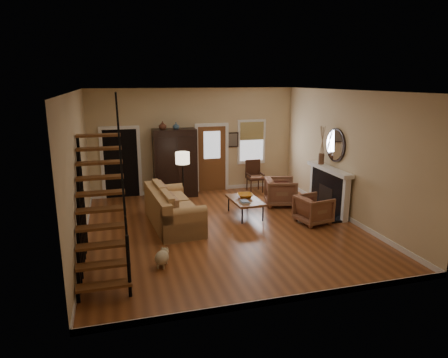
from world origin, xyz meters
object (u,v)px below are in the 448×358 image
object	(u,v)px
armchair_left	(314,209)
armchair_right	(281,192)
side_chair	(255,176)
floor_lamp	(183,182)
armoire	(175,163)
coffee_table	(245,208)
sofa	(173,208)

from	to	relation	value
armchair_left	armchair_right	bearing A→B (deg)	-3.92
armchair_left	side_chair	distance (m)	3.19
armchair_left	floor_lamp	size ratio (longest dim) A/B	0.47
armoire	floor_lamp	size ratio (longest dim) A/B	1.27
coffee_table	armchair_left	distance (m)	1.79
side_chair	coffee_table	bearing A→B (deg)	-115.93
sofa	armchair_right	size ratio (longest dim) A/B	2.74
armoire	armchair_right	distance (m)	3.35
coffee_table	sofa	bearing A→B (deg)	-175.45
sofa	floor_lamp	world-z (taller)	floor_lamp
floor_lamp	coffee_table	bearing A→B (deg)	-29.31
sofa	floor_lamp	bearing A→B (deg)	61.81
armchair_right	coffee_table	bearing A→B (deg)	130.84
armoire	armchair_right	bearing A→B (deg)	-32.17
armoire	sofa	xyz separation A→B (m)	(-0.45, -2.54, -0.61)
floor_lamp	armchair_left	bearing A→B (deg)	-31.15
coffee_table	armchair_right	distance (m)	1.45
side_chair	floor_lamp	bearing A→B (deg)	-152.42
armoire	sofa	world-z (taller)	armoire
armoire	armchair_left	bearing A→B (deg)	-48.41
sofa	armchair_left	bearing A→B (deg)	-18.20
coffee_table	floor_lamp	xyz separation A→B (m)	(-1.51, 0.85, 0.59)
sofa	armchair_left	distance (m)	3.53
armchair_right	floor_lamp	bearing A→B (deg)	100.32
coffee_table	side_chair	world-z (taller)	side_chair
armchair_left	floor_lamp	xyz separation A→B (m)	(-3.00, 1.82, 0.47)
armoire	coffee_table	size ratio (longest dim) A/B	1.72
floor_lamp	side_chair	size ratio (longest dim) A/B	1.62
coffee_table	armchair_left	xyz separation A→B (m)	(1.50, -0.97, 0.12)
armchair_left	side_chair	size ratio (longest dim) A/B	0.77
coffee_table	side_chair	distance (m)	2.45
armoire	armchair_left	size ratio (longest dim) A/B	2.68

